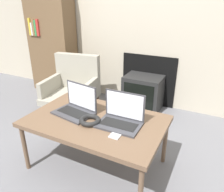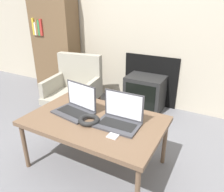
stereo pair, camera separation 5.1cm
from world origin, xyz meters
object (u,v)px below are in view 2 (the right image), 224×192
object	(u,v)px
phone	(115,134)
tv	(145,93)
armchair	(76,84)
laptop_right	(120,117)
laptop_left	(76,106)
headphones	(89,120)

from	to	relation	value
phone	tv	size ratio (longest dim) A/B	0.26
phone	armchair	xyz separation A→B (m)	(-1.12, 0.99, -0.14)
phone	tv	bearing A→B (deg)	101.25
laptop_right	phone	size ratio (longest dim) A/B	2.71
armchair	laptop_left	bearing A→B (deg)	-60.55
laptop_left	laptop_right	distance (m)	0.42
headphones	tv	distance (m)	1.35
laptop_right	armchair	bearing A→B (deg)	141.53
laptop_right	headphones	world-z (taller)	laptop_right
phone	laptop_left	bearing A→B (deg)	161.20
headphones	tv	xyz separation A→B (m)	(-0.01, 1.33, -0.26)
phone	armchair	distance (m)	1.51
headphones	phone	size ratio (longest dim) A/B	1.38
tv	armchair	bearing A→B (deg)	-155.37
phone	armchair	bearing A→B (deg)	138.49
laptop_right	tv	size ratio (longest dim) A/B	0.69
headphones	phone	world-z (taller)	headphones
laptop_right	tv	xyz separation A→B (m)	(-0.24, 1.23, -0.30)
laptop_left	headphones	world-z (taller)	laptop_left
laptop_left	headphones	size ratio (longest dim) A/B	2.12
armchair	laptop_right	bearing A→B (deg)	-46.53
laptop_left	laptop_right	xyz separation A→B (m)	(0.42, 0.00, 0.00)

